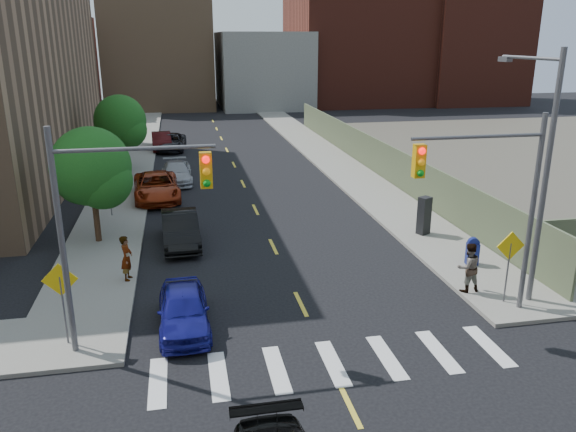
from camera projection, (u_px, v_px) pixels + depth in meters
name	position (u px, v px, depth m)	size (l,w,h in m)	color
sidewalk_nw	(137.00, 145.00, 50.34)	(3.50, 73.00, 0.15)	gray
sidewalk_ne	(305.00, 139.00, 53.18)	(3.50, 73.00, 0.15)	gray
fence_north	(371.00, 154.00, 40.54)	(0.12, 44.00, 2.50)	#616B4B
gravel_lot	(576.00, 155.00, 46.15)	(36.00, 42.00, 0.06)	#595447
bg_bldg_west	(33.00, 64.00, 72.58)	(14.00, 18.00, 12.00)	#592319
bg_bldg_midwest	(159.00, 51.00, 76.93)	(14.00, 16.00, 15.00)	#8C6B4C
bg_bldg_center	(262.00, 70.00, 78.38)	(12.00, 16.00, 10.00)	gray
bg_bldg_east	(355.00, 47.00, 81.91)	(18.00, 18.00, 16.00)	#592319
bg_bldg_fareast	(463.00, 40.00, 82.67)	(14.00, 16.00, 18.00)	#592319
smokestack	(492.00, 4.00, 81.88)	(1.80, 1.80, 28.00)	#8C6B4C
signal_nw	(114.00, 211.00, 16.12)	(4.59, 0.30, 7.00)	#59595E
signal_ne	(494.00, 190.00, 18.31)	(4.59, 0.30, 7.00)	#59595E
streetlight_ne	(541.00, 161.00, 19.35)	(0.25, 3.70, 9.00)	#59595E
warn_sign_nw	(61.00, 289.00, 17.02)	(1.06, 0.06, 2.83)	#59595E
warn_sign_ne	(510.00, 254.00, 19.77)	(1.06, 0.06, 2.83)	#59595E
warn_sign_midwest	(109.00, 182.00, 29.65)	(1.06, 0.06, 2.83)	#59595E
tree_west_near	(92.00, 171.00, 25.46)	(3.66, 3.64, 5.52)	#332114
tree_west_far	(120.00, 124.00, 39.49)	(3.66, 3.64, 5.52)	#332114
parked_car_blue	(183.00, 309.00, 18.54)	(1.65, 4.11, 1.40)	navy
parked_car_black	(180.00, 229.00, 26.11)	(1.63, 4.67, 1.54)	black
parked_car_red	(157.00, 187.00, 33.51)	(2.60, 5.64, 1.57)	#942B0E
parked_car_silver	(177.00, 173.00, 37.42)	(1.89, 4.64, 1.35)	#999AA0
parked_car_white	(178.00, 171.00, 37.93)	(1.55, 3.85, 1.31)	silver
parked_car_maroon	(162.00, 141.00, 48.33)	(1.60, 4.57, 1.51)	#390B0C
parked_car_grey	(171.00, 142.00, 48.22)	(2.34, 5.07, 1.41)	black
mailbox	(473.00, 251.00, 23.51)	(0.54, 0.45, 1.18)	navy
payphone	(424.00, 216.00, 27.08)	(0.55, 0.45, 1.85)	black
pedestrian_west	(127.00, 258.00, 21.93)	(0.66, 0.43, 1.81)	gray
pedestrian_east	(468.00, 267.00, 20.90)	(0.93, 0.72, 1.90)	gray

